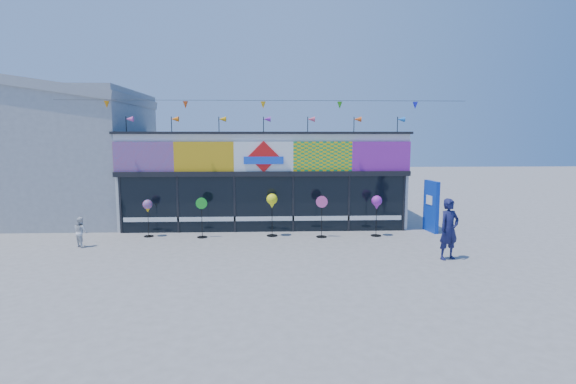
{
  "coord_description": "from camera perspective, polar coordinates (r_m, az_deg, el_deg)",
  "views": [
    {
      "loc": [
        0.22,
        -14.77,
        3.99
      ],
      "look_at": [
        0.93,
        2.0,
        1.83
      ],
      "focal_mm": 28.0,
      "sensor_mm": 36.0,
      "label": 1
    }
  ],
  "objects": [
    {
      "name": "adult_man",
      "position": [
        15.26,
        19.77,
        -4.46
      ],
      "size": [
        0.84,
        0.7,
        1.97
      ],
      "primitive_type": "imported",
      "rotation": [
        0.0,
        0.0,
        0.36
      ],
      "color": "#161945",
      "rests_on": "ground"
    },
    {
      "name": "child",
      "position": [
        17.66,
        -24.82,
        -4.62
      ],
      "size": [
        0.6,
        0.57,
        1.08
      ],
      "primitive_type": "imported",
      "rotation": [
        0.0,
        0.0,
        2.45
      ],
      "color": "silver",
      "rests_on": "ground"
    },
    {
      "name": "spinner_4",
      "position": [
        17.93,
        11.2,
        -1.47
      ],
      "size": [
        0.41,
        0.41,
        1.61
      ],
      "color": "black",
      "rests_on": "ground"
    },
    {
      "name": "ground",
      "position": [
        15.3,
        -3.18,
        -7.79
      ],
      "size": [
        80.0,
        80.0,
        0.0
      ],
      "primitive_type": "plane",
      "color": "slate",
      "rests_on": "ground"
    },
    {
      "name": "blue_sign",
      "position": [
        19.36,
        17.72,
        -1.73
      ],
      "size": [
        0.3,
        1.06,
        2.1
      ],
      "rotation": [
        0.0,
        0.0,
        0.14
      ],
      "color": "#0B35B1",
      "rests_on": "ground"
    },
    {
      "name": "spinner_3",
      "position": [
        17.51,
        4.3,
        -2.99
      ],
      "size": [
        0.45,
        0.41,
        1.62
      ],
      "color": "black",
      "rests_on": "ground"
    },
    {
      "name": "kite_shop",
      "position": [
        20.8,
        -3.01,
        1.96
      ],
      "size": [
        16.0,
        5.7,
        5.31
      ],
      "color": "silver",
      "rests_on": "ground"
    },
    {
      "name": "spinner_2",
      "position": [
        17.58,
        -2.05,
        -1.3
      ],
      "size": [
        0.43,
        0.43,
        1.69
      ],
      "color": "black",
      "rests_on": "ground"
    },
    {
      "name": "neighbour_building",
      "position": [
        24.06,
        -27.64,
        4.63
      ],
      "size": [
        8.18,
        7.2,
        6.87
      ],
      "color": "#9FA1A4",
      "rests_on": "ground"
    },
    {
      "name": "spinner_0",
      "position": [
        18.33,
        -17.39,
        -1.85
      ],
      "size": [
        0.37,
        0.37,
        1.47
      ],
      "color": "black",
      "rests_on": "ground"
    },
    {
      "name": "spinner_1",
      "position": [
        17.72,
        -10.89,
        -3.08
      ],
      "size": [
        0.44,
        0.4,
        1.57
      ],
      "color": "black",
      "rests_on": "ground"
    }
  ]
}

